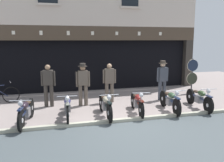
{
  "coord_description": "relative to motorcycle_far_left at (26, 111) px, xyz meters",
  "views": [
    {
      "loc": [
        -2.47,
        -7.2,
        2.65
      ],
      "look_at": [
        0.31,
        2.62,
        0.91
      ],
      "focal_mm": 39.38,
      "sensor_mm": 36.0,
      "label": 1
    }
  ],
  "objects": [
    {
      "name": "assistant_far_right",
      "position": [
        5.6,
        1.69,
        0.55
      ],
      "size": [
        0.56,
        0.36,
        1.74
      ],
      "rotation": [
        0.0,
        0.0,
        3.24
      ],
      "color": "#3D424C",
      "rests_on": "ground"
    },
    {
      "name": "motorcycle_left",
      "position": [
        1.31,
        0.17,
        0.0
      ],
      "size": [
        0.62,
        1.98,
        0.92
      ],
      "rotation": [
        0.0,
        0.0,
        3.04
      ],
      "color": "black",
      "rests_on": "ground"
    },
    {
      "name": "motorcycle_far_left",
      "position": [
        0.0,
        0.0,
        0.0
      ],
      "size": [
        0.62,
        1.99,
        0.92
      ],
      "rotation": [
        0.0,
        0.0,
        2.98
      ],
      "color": "black",
      "rests_on": "ground"
    },
    {
      "name": "motorcycle_center_left",
      "position": [
        2.59,
        0.02,
        0.0
      ],
      "size": [
        0.62,
        2.0,
        0.92
      ],
      "rotation": [
        0.0,
        0.0,
        3.09
      ],
      "color": "black",
      "rests_on": "ground"
    },
    {
      "name": "tyre_sign_pole",
      "position": [
        7.65,
        2.52,
        0.61
      ],
      "size": [
        0.6,
        0.06,
        1.71
      ],
      "color": "#232328",
      "rests_on": "ground"
    },
    {
      "name": "advert_board_near",
      "position": [
        1.28,
        4.68,
        1.2
      ],
      "size": [
        0.72,
        0.03,
        1.07
      ],
      "color": "silver"
    },
    {
      "name": "shopkeeper_center",
      "position": [
        2.09,
        1.68,
        0.54
      ],
      "size": [
        0.56,
        0.37,
        1.72
      ],
      "rotation": [
        0.0,
        0.0,
        3.05
      ],
      "color": "brown",
      "rests_on": "ground"
    },
    {
      "name": "ground",
      "position": [
        3.05,
        -1.7,
        -0.47
      ],
      "size": [
        23.51,
        22.0,
        0.18
      ],
      "color": "gray"
    },
    {
      "name": "motorcycle_right",
      "position": [
        6.32,
        0.01,
        -0.01
      ],
      "size": [
        0.62,
        2.04,
        0.91
      ],
      "rotation": [
        0.0,
        0.0,
        3.01
      ],
      "color": "black",
      "rests_on": "ground"
    },
    {
      "name": "motorcycle_center_right",
      "position": [
        5.05,
        -0.0,
        -0.0
      ],
      "size": [
        0.62,
        1.97,
        0.92
      ],
      "rotation": [
        0.0,
        0.0,
        3.01
      ],
      "color": "black",
      "rests_on": "ground"
    },
    {
      "name": "salesman_left",
      "position": [
        0.75,
        1.91,
        0.5
      ],
      "size": [
        0.55,
        0.28,
        1.68
      ],
      "rotation": [
        0.0,
        0.0,
        2.97
      ],
      "color": "#38332D",
      "rests_on": "ground"
    },
    {
      "name": "salesman_right",
      "position": [
        3.24,
        1.9,
        0.49
      ],
      "size": [
        0.56,
        0.27,
        1.65
      ],
      "rotation": [
        0.0,
        0.0,
        3.02
      ],
      "color": "brown",
      "rests_on": "ground"
    },
    {
      "name": "motorcycle_center",
      "position": [
        3.79,
        0.09,
        -0.01
      ],
      "size": [
        0.62,
        1.92,
        0.9
      ],
      "rotation": [
        0.0,
        0.0,
        2.98
      ],
      "color": "black",
      "rests_on": "ground"
    },
    {
      "name": "shop_facade",
      "position": [
        3.05,
        6.26,
        1.37
      ],
      "size": [
        11.81,
        4.42,
        6.78
      ],
      "color": "black",
      "rests_on": "ground"
    }
  ]
}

